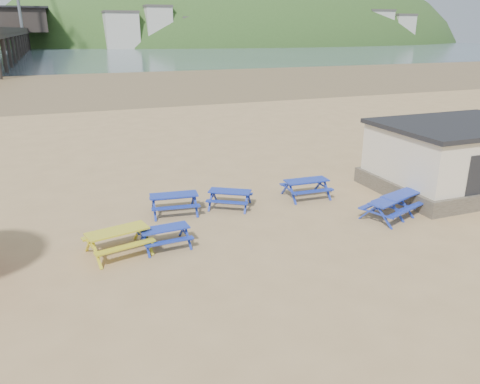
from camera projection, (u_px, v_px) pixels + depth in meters
name	position (u px, v px, depth m)	size (l,w,h in m)	color
ground	(258.00, 228.00, 17.77)	(400.00, 400.00, 0.00)	tan
wet_sand	(105.00, 82.00, 66.22)	(400.00, 400.00, 0.00)	brown
sea	(72.00, 50.00, 167.52)	(400.00, 400.00, 0.00)	#445561
picnic_table_blue_a	(174.00, 204.00, 19.15)	(2.10, 1.77, 0.81)	#170FA0
picnic_table_blue_b	(230.00, 199.00, 19.79)	(2.24, 2.13, 0.74)	#170FA0
picnic_table_blue_c	(306.00, 188.00, 20.96)	(2.01, 1.65, 0.82)	#170FA0
picnic_table_blue_d	(165.00, 237.00, 16.21)	(1.75, 1.45, 0.70)	#170FA0
picnic_table_blue_e	(387.00, 209.00, 18.59)	(2.29, 2.08, 0.79)	#170FA0
picnic_table_blue_f	(400.00, 203.00, 19.23)	(2.28, 2.04, 0.80)	#170FA0
picnic_table_yellow	(118.00, 242.00, 15.68)	(2.34, 2.04, 0.85)	gold
amenity_block	(458.00, 157.00, 21.69)	(7.40, 5.40, 3.15)	#665B4C
pier	(16.00, 34.00, 166.87)	(24.00, 220.00, 39.29)	black
headland_town	(244.00, 62.00, 253.89)	(264.00, 144.00, 108.00)	#2D4C1E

